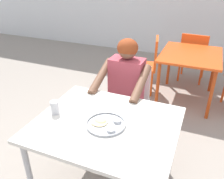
{
  "coord_description": "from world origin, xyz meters",
  "views": [
    {
      "loc": [
        0.6,
        -1.34,
        1.78
      ],
      "look_at": [
        -0.05,
        0.23,
        0.88
      ],
      "focal_mm": 37.46,
      "sensor_mm": 36.0,
      "label": 1
    }
  ],
  "objects_px": {
    "chair_red_left": "(148,62)",
    "chair_red_far": "(193,54)",
    "table_background_red": "(190,59)",
    "table_foreground": "(106,130)",
    "diner_foreground": "(123,87)",
    "drinking_cup": "(55,107)",
    "chair_foreground": "(130,97)",
    "thali_tray": "(106,124)"
  },
  "relations": [
    {
      "from": "drinking_cup",
      "to": "chair_red_far",
      "type": "bearing_deg",
      "value": 72.32
    },
    {
      "from": "chair_foreground",
      "to": "diner_foreground",
      "type": "distance_m",
      "value": 0.31
    },
    {
      "from": "table_foreground",
      "to": "drinking_cup",
      "type": "height_order",
      "value": "drinking_cup"
    },
    {
      "from": "thali_tray",
      "to": "chair_red_far",
      "type": "height_order",
      "value": "chair_red_far"
    },
    {
      "from": "chair_foreground",
      "to": "table_foreground",
      "type": "bearing_deg",
      "value": -83.51
    },
    {
      "from": "drinking_cup",
      "to": "diner_foreground",
      "type": "relative_size",
      "value": 0.09
    },
    {
      "from": "thali_tray",
      "to": "chair_foreground",
      "type": "relative_size",
      "value": 0.36
    },
    {
      "from": "chair_foreground",
      "to": "table_background_red",
      "type": "distance_m",
      "value": 1.2
    },
    {
      "from": "table_foreground",
      "to": "table_background_red",
      "type": "distance_m",
      "value": 1.99
    },
    {
      "from": "table_background_red",
      "to": "chair_red_far",
      "type": "relative_size",
      "value": 1.13
    },
    {
      "from": "thali_tray",
      "to": "diner_foreground",
      "type": "height_order",
      "value": "diner_foreground"
    },
    {
      "from": "table_background_red",
      "to": "chair_foreground",
      "type": "bearing_deg",
      "value": -116.02
    },
    {
      "from": "table_foreground",
      "to": "thali_tray",
      "type": "bearing_deg",
      "value": -72.26
    },
    {
      "from": "drinking_cup",
      "to": "chair_red_far",
      "type": "distance_m",
      "value": 2.81
    },
    {
      "from": "drinking_cup",
      "to": "chair_foreground",
      "type": "height_order",
      "value": "drinking_cup"
    },
    {
      "from": "chair_foreground",
      "to": "diner_foreground",
      "type": "bearing_deg",
      "value": -90.86
    },
    {
      "from": "chair_red_left",
      "to": "table_foreground",
      "type": "bearing_deg",
      "value": -84.59
    },
    {
      "from": "table_foreground",
      "to": "diner_foreground",
      "type": "relative_size",
      "value": 0.91
    },
    {
      "from": "table_foreground",
      "to": "table_background_red",
      "type": "bearing_deg",
      "value": 77.75
    },
    {
      "from": "thali_tray",
      "to": "chair_foreground",
      "type": "distance_m",
      "value": 0.95
    },
    {
      "from": "table_foreground",
      "to": "diner_foreground",
      "type": "distance_m",
      "value": 0.66
    },
    {
      "from": "chair_foreground",
      "to": "chair_red_far",
      "type": "xyz_separation_m",
      "value": [
        0.52,
        1.75,
        0.02
      ]
    },
    {
      "from": "chair_foreground",
      "to": "chair_red_far",
      "type": "relative_size",
      "value": 0.99
    },
    {
      "from": "drinking_cup",
      "to": "table_background_red",
      "type": "relative_size",
      "value": 0.11
    },
    {
      "from": "table_foreground",
      "to": "chair_red_left",
      "type": "bearing_deg",
      "value": 95.41
    },
    {
      "from": "table_background_red",
      "to": "chair_red_left",
      "type": "height_order",
      "value": "chair_red_left"
    },
    {
      "from": "thali_tray",
      "to": "table_background_red",
      "type": "height_order",
      "value": "thali_tray"
    },
    {
      "from": "thali_tray",
      "to": "table_background_red",
      "type": "bearing_deg",
      "value": 78.18
    },
    {
      "from": "table_background_red",
      "to": "chair_red_left",
      "type": "distance_m",
      "value": 0.62
    },
    {
      "from": "chair_red_left",
      "to": "chair_red_far",
      "type": "height_order",
      "value": "chair_red_left"
    },
    {
      "from": "diner_foreground",
      "to": "chair_foreground",
      "type": "bearing_deg",
      "value": 89.14
    },
    {
      "from": "thali_tray",
      "to": "diner_foreground",
      "type": "bearing_deg",
      "value": 99.3
    },
    {
      "from": "drinking_cup",
      "to": "chair_red_left",
      "type": "height_order",
      "value": "chair_red_left"
    },
    {
      "from": "table_foreground",
      "to": "drinking_cup",
      "type": "bearing_deg",
      "value": -174.59
    },
    {
      "from": "table_foreground",
      "to": "chair_red_far",
      "type": "relative_size",
      "value": 1.27
    },
    {
      "from": "chair_red_far",
      "to": "table_background_red",
      "type": "bearing_deg",
      "value": -89.87
    },
    {
      "from": "diner_foreground",
      "to": "table_background_red",
      "type": "distance_m",
      "value": 1.39
    },
    {
      "from": "chair_foreground",
      "to": "diner_foreground",
      "type": "xyz_separation_m",
      "value": [
        -0.0,
        -0.22,
        0.22
      ]
    },
    {
      "from": "thali_tray",
      "to": "table_background_red",
      "type": "distance_m",
      "value": 2.02
    },
    {
      "from": "chair_red_far",
      "to": "thali_tray",
      "type": "bearing_deg",
      "value": -98.81
    },
    {
      "from": "table_foreground",
      "to": "chair_red_left",
      "type": "distance_m",
      "value": 1.98
    },
    {
      "from": "diner_foreground",
      "to": "chair_red_far",
      "type": "relative_size",
      "value": 1.4
    }
  ]
}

